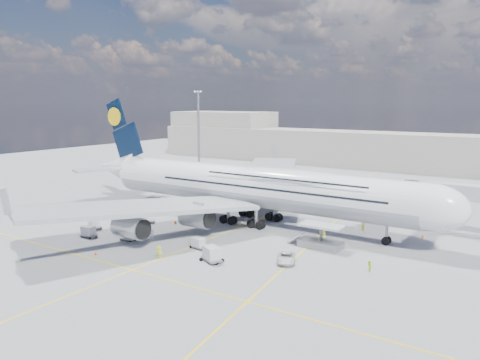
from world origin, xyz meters
The scene contains 31 objects.
ground centered at (0.00, 0.00, 0.00)m, with size 300.00×300.00×0.00m, color gray.
taxi_line_main centered at (0.00, 0.00, 0.01)m, with size 0.25×220.00×0.01m, color yellow.
taxi_line_cross centered at (0.00, -20.00, 0.01)m, with size 120.00×0.25×0.01m, color yellow.
taxi_line_diag centered at (14.00, 10.00, 0.01)m, with size 0.25×100.00×0.01m, color yellow.
airliner centered at (0.26, 10.00, 6.87)m, with size 77.26×79.15×23.71m.
jet_bridge centered at (29.81, 20.94, 6.85)m, with size 18.80×12.10×8.50m.
cargo_loader centered at (16.82, 2.89, 1.25)m, with size 8.53×3.20×3.67m.
light_mast centered at (-40.00, 45.00, 13.21)m, with size 3.00×0.70×25.50m.
terminal centered at (0.00, 95.00, 6.00)m, with size 180.00×16.00×12.00m, color #B2AD9E.
hangar centered at (-70.00, 100.00, 9.00)m, with size 40.00×22.00×18.00m, color #B2AD9E.
dolly_row_a centered at (-10.56, -10.80, 0.30)m, with size 2.76×1.63×0.39m.
dolly_row_b centered at (-20.89, -9.13, 0.99)m, with size 3.23×2.28×1.85m.
dolly_row_c centered at (-17.46, -13.04, 0.98)m, with size 3.02×1.82×1.82m.
dolly_back centered at (-15.97, -1.04, 0.33)m, with size 3.34×2.89×0.43m.
dolly_nose_far centered at (6.87, -11.49, 1.17)m, with size 3.89×3.18×2.18m.
dolly_nose_near centered at (1.51, -7.78, 0.90)m, with size 2.84×1.85×1.67m.
baggage_tug centered at (-9.41, -8.08, 0.75)m, with size 2.85×1.55×1.71m.
catering_truck_inner centered at (-11.24, 28.05, 1.97)m, with size 7.42×4.13×4.17m.
catering_truck_outer centered at (-17.89, 43.52, 2.11)m, with size 8.22×5.24×4.55m.
service_van centered at (15.73, -5.95, 0.67)m, with size 2.24×4.85×1.35m, color silver.
crew_nose centered at (19.48, 15.15, 0.83)m, with size 0.60×0.40×1.66m, color #EDFA1A.
crew_loader centered at (26.62, -3.36, 0.79)m, with size 0.77×0.60×1.58m, color #BCFA1A.
crew_wing centered at (-17.82, -2.83, 0.79)m, with size 0.93×0.39×1.58m, color #ABEE19.
crew_van centered at (15.60, 7.42, 0.79)m, with size 0.77×0.50×1.57m, color #C4DD17.
crew_tug centered at (-0.25, -14.48, 0.93)m, with size 1.20×0.69×1.85m, color yellow.
cone_nose centered at (29.06, 16.83, 0.30)m, with size 0.48×0.48×0.62m.
cone_wing_left_inner centered at (-14.57, 30.57, 0.25)m, with size 0.41×0.41×0.52m.
cone_wing_left_outer centered at (-19.29, 41.48, 0.31)m, with size 0.50×0.50×0.64m.
cone_wing_right_inner centered at (-11.09, 1.35, 0.30)m, with size 0.49×0.49×0.63m.
cone_wing_right_outer centered at (-9.06, -18.52, 0.26)m, with size 0.42×0.42×0.53m.
cone_tail centered at (-28.61, 15.88, 0.24)m, with size 0.40×0.40×0.51m.
Camera 1 is at (44.75, -61.69, 22.18)m, focal length 35.00 mm.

